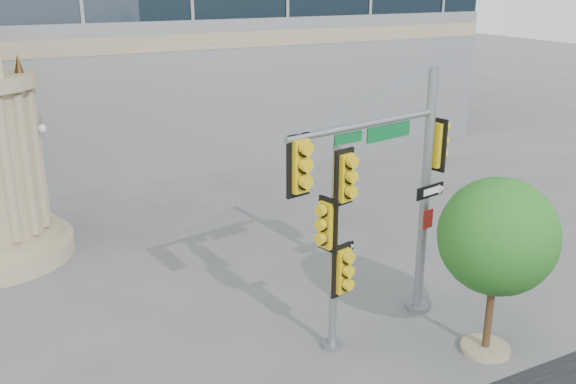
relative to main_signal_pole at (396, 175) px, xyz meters
name	(u,v)px	position (x,y,z in m)	size (l,w,h in m)	color
ground	(343,360)	(-1.72, -0.83, -3.55)	(120.00, 120.00, 0.00)	#545456
main_signal_pole	(396,175)	(0.00, 0.00, 0.00)	(4.41, 1.24, 5.73)	slate
secondary_signal_pole	(337,235)	(-1.69, -0.40, -0.91)	(0.83, 0.60, 4.50)	slate
street_tree	(498,240)	(1.20, -1.89, -1.03)	(2.45, 2.40, 3.82)	gray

